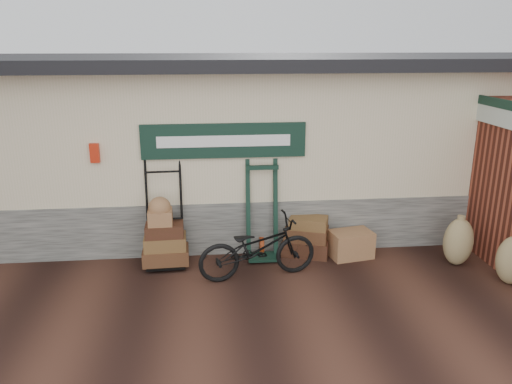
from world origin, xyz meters
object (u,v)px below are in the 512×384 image
green_barrow (262,210)px  suitcase_stack (306,235)px  porter_trolley (164,211)px  wicker_hamper (351,244)px  bicycle (258,245)px

green_barrow → suitcase_stack: (0.75, 0.00, -0.48)m
green_barrow → suitcase_stack: size_ratio=2.14×
porter_trolley → suitcase_stack: 2.38m
suitcase_stack → wicker_hamper: 0.75m
suitcase_stack → bicycle: 1.19m
suitcase_stack → bicycle: bicycle is taller
bicycle → suitcase_stack: bearing=-60.0°
bicycle → green_barrow: bearing=-21.5°
suitcase_stack → wicker_hamper: (0.72, -0.17, -0.12)m
wicker_hamper → bicycle: (-1.62, -0.58, 0.31)m
green_barrow → wicker_hamper: 1.59m
green_barrow → wicker_hamper: green_barrow is taller
porter_trolley → wicker_hamper: (3.04, -0.11, -0.64)m
green_barrow → bicycle: 0.82m
wicker_hamper → bicycle: bearing=-160.3°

